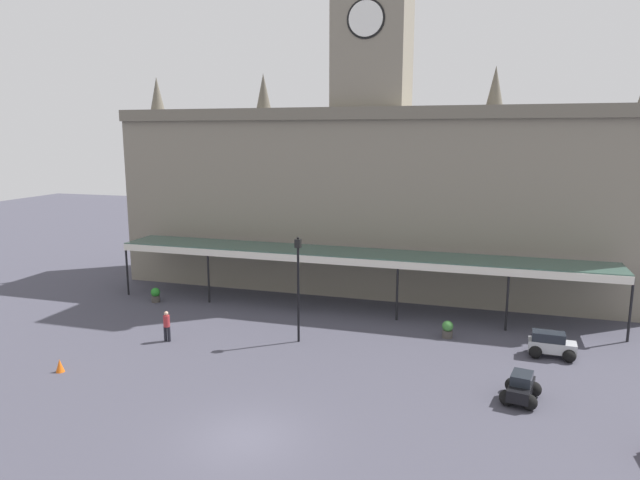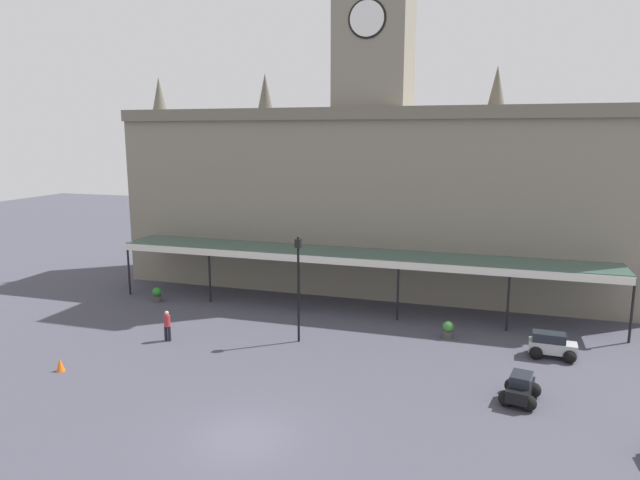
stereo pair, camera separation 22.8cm
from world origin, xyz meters
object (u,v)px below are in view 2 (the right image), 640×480
traffic_cone (60,365)px  car_black_sedan (520,390)px  pedestrian_crossing_forecourt (167,325)px  victorian_lamppost (298,278)px  planter_forecourt_centre (157,294)px  planter_near_kerb (448,329)px  car_silver_estate (552,347)px

traffic_cone → car_black_sedan: bearing=8.9°
pedestrian_crossing_forecourt → traffic_cone: size_ratio=2.68×
victorian_lamppost → planter_forecourt_centre: bearing=160.1°
car_black_sedan → planter_forecourt_centre: (-22.59, 7.94, -0.01)m
car_black_sedan → victorian_lamppost: size_ratio=0.38×
victorian_lamppost → planter_forecourt_centre: 12.57m
victorian_lamppost → planter_forecourt_centre: (-11.47, 4.15, -3.01)m
planter_forecourt_centre → traffic_cone: bearing=-79.6°
pedestrian_crossing_forecourt → planter_forecourt_centre: pedestrian_crossing_forecourt is taller
pedestrian_crossing_forecourt → planter_forecourt_centre: bearing=127.3°
car_black_sedan → pedestrian_crossing_forecourt: (-17.91, 1.79, 0.41)m
victorian_lamppost → planter_near_kerb: victorian_lamppost is taller
victorian_lamppost → traffic_cone: (-9.42, -6.99, -3.19)m
traffic_cone → planter_near_kerb: (17.03, 9.92, 0.18)m
pedestrian_crossing_forecourt → planter_near_kerb: size_ratio=1.74×
car_silver_estate → planter_near_kerb: car_silver_estate is taller
car_silver_estate → pedestrian_crossing_forecourt: pedestrian_crossing_forecourt is taller
car_silver_estate → planter_forecourt_centre: car_silver_estate is taller
car_black_sedan → car_silver_estate: car_silver_estate is taller
car_black_sedan → pedestrian_crossing_forecourt: pedestrian_crossing_forecourt is taller
car_black_sedan → planter_near_kerb: (-3.51, 6.71, -0.01)m
traffic_cone → planter_near_kerb: 19.71m
victorian_lamppost → planter_forecourt_centre: size_ratio=5.97×
car_silver_estate → planter_forecourt_centre: (-24.25, 2.49, -0.07)m
planter_forecourt_centre → pedestrian_crossing_forecourt: bearing=-52.7°
car_silver_estate → victorian_lamppost: (-12.77, -1.66, 2.94)m
traffic_cone → planter_forecourt_centre: 11.33m
traffic_cone → planter_near_kerb: bearing=30.2°
victorian_lamppost → traffic_cone: 12.16m
victorian_lamppost → pedestrian_crossing_forecourt: bearing=-163.5°
car_black_sedan → planter_forecourt_centre: bearing=160.6°
car_black_sedan → car_silver_estate: size_ratio=0.95×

